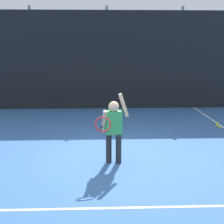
{
  "coord_description": "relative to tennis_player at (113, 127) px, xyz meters",
  "views": [
    {
      "loc": [
        -0.23,
        -5.72,
        2.23
      ],
      "look_at": [
        0.01,
        0.51,
        0.85
      ],
      "focal_mm": 48.85,
      "sensor_mm": 36.0,
      "label": 1
    }
  ],
  "objects": [
    {
      "name": "tennis_ball_0",
      "position": [
        3.11,
        2.81,
        -0.69
      ],
      "size": [
        0.07,
        0.07,
        0.07
      ],
      "primitive_type": "sphere",
      "color": "#CCE033",
      "rests_on": "ground"
    },
    {
      "name": "tennis_ball_3",
      "position": [
        3.01,
        2.59,
        -0.69
      ],
      "size": [
        0.07,
        0.07,
        0.07
      ],
      "primitive_type": "sphere",
      "color": "#CCE033",
      "rests_on": "ground"
    },
    {
      "name": "fence_post_3",
      "position": [
        2.6,
        5.27,
        1.03
      ],
      "size": [
        0.09,
        0.09,
        3.52
      ],
      "primitive_type": "cylinder",
      "color": "slate",
      "rests_on": "ground"
    },
    {
      "name": "tennis_ball_1",
      "position": [
        3.02,
        2.4,
        -0.69
      ],
      "size": [
        0.07,
        0.07,
        0.07
      ],
      "primitive_type": "sphere",
      "color": "#CCE033",
      "rests_on": "ground"
    },
    {
      "name": "back_fence_windscreen",
      "position": [
        -0.0,
        5.21,
        0.96
      ],
      "size": [
        10.7,
        0.08,
        3.37
      ],
      "primitive_type": "cube",
      "color": "black",
      "rests_on": "ground"
    },
    {
      "name": "water_bottle",
      "position": [
        0.23,
        4.24,
        -0.62
      ],
      "size": [
        0.07,
        0.07,
        0.22
      ],
      "primitive_type": "cylinder",
      "color": "green",
      "rests_on": "ground"
    },
    {
      "name": "fence_post_1",
      "position": [
        -2.6,
        5.27,
        1.03
      ],
      "size": [
        0.09,
        0.09,
        3.52
      ],
      "primitive_type": "cylinder",
      "color": "slate",
      "rests_on": "ground"
    },
    {
      "name": "court_line_baseline",
      "position": [
        -0.0,
        -1.67,
        -0.72
      ],
      "size": [
        9.0,
        0.05,
        0.0
      ],
      "primitive_type": "cube",
      "color": "white",
      "rests_on": "ground"
    },
    {
      "name": "ground_plane",
      "position": [
        -0.0,
        0.2,
        -0.73
      ],
      "size": [
        20.0,
        20.0,
        0.0
      ],
      "primitive_type": "plane",
      "color": "#335B93"
    },
    {
      "name": "fence_post_2",
      "position": [
        -0.0,
        5.27,
        1.03
      ],
      "size": [
        0.09,
        0.09,
        3.52
      ],
      "primitive_type": "cylinder",
      "color": "slate",
      "rests_on": "ground"
    },
    {
      "name": "tennis_player",
      "position": [
        0.0,
        0.0,
        0.0
      ],
      "size": [
        0.65,
        0.65,
        1.35
      ],
      "rotation": [
        0.0,
        0.0,
        0.16
      ],
      "color": "#232326",
      "rests_on": "ground"
    }
  ]
}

